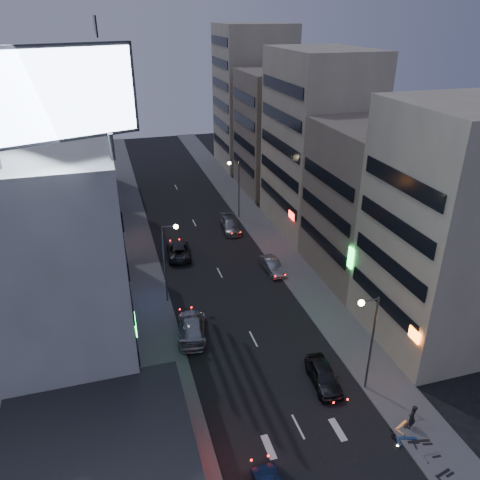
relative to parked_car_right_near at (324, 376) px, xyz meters
name	(u,v)px	position (x,y,z in m)	size (l,w,h in m)	color
ground	(323,477)	(-3.44, -7.32, -0.79)	(180.00, 180.00, 0.00)	black
sidewalk_left	(142,265)	(-11.44, 22.68, -0.73)	(4.00, 120.00, 0.12)	#4C4C4F
sidewalk_right	(276,247)	(4.56, 22.68, -0.73)	(4.00, 120.00, 0.12)	#4C4C4F
white_building	(31,242)	(-20.44, 12.68, 8.21)	(14.00, 24.00, 18.00)	silver
shophouse_near	(448,231)	(11.56, 3.18, 9.21)	(10.00, 11.00, 20.00)	#C3B899
shophouse_mid	(374,203)	(12.06, 14.68, 7.21)	(11.00, 12.00, 16.00)	gray
shophouse_far	(318,143)	(11.56, 27.68, 10.21)	(10.00, 14.00, 22.00)	#C3B899
far_left_a	(63,149)	(-18.94, 37.68, 9.21)	(11.00, 10.00, 20.00)	silver
far_left_b	(66,144)	(-19.44, 50.68, 6.71)	(12.00, 10.00, 15.00)	slate
far_right_a	(278,132)	(12.06, 42.68, 8.21)	(11.00, 12.00, 18.00)	gray
far_right_b	(253,98)	(12.56, 56.68, 11.21)	(12.00, 12.00, 24.00)	#C3B899
billboard	(46,96)	(-16.43, 2.65, 20.87)	(9.52, 3.75, 6.20)	#595B60
street_lamp_right_near	(369,331)	(2.46, -1.32, 4.58)	(1.60, 0.44, 8.02)	#595B60
street_lamp_left	(168,253)	(-9.34, 14.68, 4.58)	(1.60, 0.44, 8.02)	#595B60
street_lamp_right_far	(236,181)	(2.46, 32.68, 4.58)	(1.60, 0.44, 8.02)	#595B60
parked_car_right_near	(324,376)	(0.00, 0.00, 0.00)	(1.86, 4.63, 1.58)	black
parked_car_right_mid	(272,266)	(2.16, 17.38, -0.08)	(1.50, 4.32, 1.42)	#A7AAB0
parked_car_left	(179,250)	(-7.06, 23.80, -0.03)	(2.50, 5.43, 1.51)	#25262A
parked_car_right_far	(230,225)	(0.65, 29.04, -0.02)	(2.17, 5.33, 1.55)	gray
road_car_silver	(192,327)	(-8.44, 8.74, 0.07)	(2.39, 5.89, 1.71)	#9A9EA2
person	(412,417)	(3.83, -5.62, 0.29)	(0.70, 0.46, 1.92)	black
scooter_black_a	(450,462)	(4.23, -9.03, -0.13)	(1.76, 0.59, 1.08)	black
scooter_silver_a	(439,446)	(4.37, -7.80, -0.16)	(1.67, 0.56, 1.02)	#9B9FA2
scooter_blue	(418,430)	(3.77, -6.46, -0.05)	(2.04, 0.68, 1.24)	navy
scooter_black_b	(431,433)	(4.49, -6.83, -0.12)	(1.81, 0.60, 1.11)	black
scooter_silver_b	(406,414)	(3.88, -4.96, -0.11)	(1.84, 0.61, 1.13)	#9CA0A3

